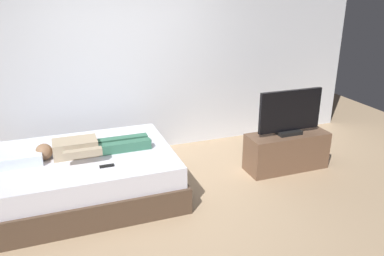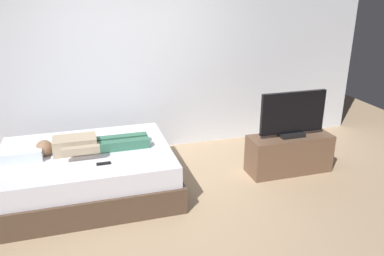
{
  "view_description": "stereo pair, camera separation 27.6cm",
  "coord_description": "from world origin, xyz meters",
  "px_view_note": "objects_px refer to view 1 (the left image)",
  "views": [
    {
      "loc": [
        -0.98,
        -3.58,
        2.35
      ],
      "look_at": [
        0.54,
        0.57,
        0.69
      ],
      "focal_mm": 36.13,
      "sensor_mm": 36.0,
      "label": 1
    },
    {
      "loc": [
        -0.72,
        -3.67,
        2.35
      ],
      "look_at": [
        0.54,
        0.57,
        0.69
      ],
      "focal_mm": 36.13,
      "sensor_mm": 36.0,
      "label": 2
    }
  ],
  "objects_px": {
    "person": "(87,147)",
    "remote": "(107,166)",
    "bed": "(88,176)",
    "tv_stand": "(286,151)",
    "pillow": "(19,158)",
    "tv": "(290,113)"
  },
  "relations": [
    {
      "from": "bed",
      "to": "pillow",
      "type": "bearing_deg",
      "value": 180.0
    },
    {
      "from": "bed",
      "to": "person",
      "type": "bearing_deg",
      "value": -2.33
    },
    {
      "from": "tv",
      "to": "pillow",
      "type": "bearing_deg",
      "value": 177.21
    },
    {
      "from": "remote",
      "to": "tv_stand",
      "type": "bearing_deg",
      "value": 5.91
    },
    {
      "from": "tv_stand",
      "to": "tv",
      "type": "bearing_deg",
      "value": 0.0
    },
    {
      "from": "pillow",
      "to": "tv",
      "type": "height_order",
      "value": "tv"
    },
    {
      "from": "pillow",
      "to": "bed",
      "type": "bearing_deg",
      "value": 0.0
    },
    {
      "from": "tv_stand",
      "to": "bed",
      "type": "bearing_deg",
      "value": 176.47
    },
    {
      "from": "remote",
      "to": "tv_stand",
      "type": "distance_m",
      "value": 2.42
    },
    {
      "from": "pillow",
      "to": "tv_stand",
      "type": "relative_size",
      "value": 0.44
    },
    {
      "from": "bed",
      "to": "pillow",
      "type": "distance_m",
      "value": 0.76
    },
    {
      "from": "bed",
      "to": "remote",
      "type": "bearing_deg",
      "value": -66.09
    },
    {
      "from": "bed",
      "to": "remote",
      "type": "xyz_separation_m",
      "value": [
        0.18,
        -0.41,
        0.29
      ]
    },
    {
      "from": "bed",
      "to": "remote",
      "type": "height_order",
      "value": "remote"
    },
    {
      "from": "pillow",
      "to": "person",
      "type": "relative_size",
      "value": 0.38
    },
    {
      "from": "bed",
      "to": "tv",
      "type": "distance_m",
      "value": 2.63
    },
    {
      "from": "tv",
      "to": "bed",
      "type": "bearing_deg",
      "value": 176.47
    },
    {
      "from": "pillow",
      "to": "tv",
      "type": "xyz_separation_m",
      "value": [
        3.26,
        -0.16,
        0.18
      ]
    },
    {
      "from": "pillow",
      "to": "tv_stand",
      "type": "distance_m",
      "value": 3.28
    },
    {
      "from": "person",
      "to": "remote",
      "type": "xyz_separation_m",
      "value": [
        0.15,
        -0.4,
        -0.07
      ]
    },
    {
      "from": "bed",
      "to": "person",
      "type": "distance_m",
      "value": 0.36
    },
    {
      "from": "person",
      "to": "tv_stand",
      "type": "bearing_deg",
      "value": -3.54
    }
  ]
}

